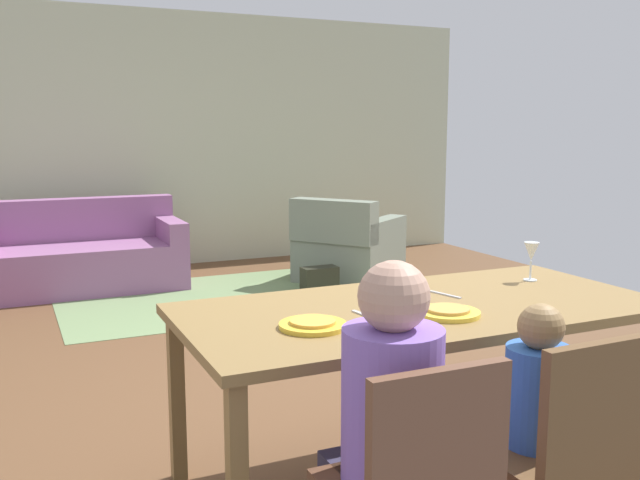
{
  "coord_description": "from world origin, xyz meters",
  "views": [
    {
      "loc": [
        -1.68,
        -3.54,
        1.48
      ],
      "look_at": [
        -0.05,
        0.04,
        0.85
      ],
      "focal_mm": 39.29,
      "sensor_mm": 36.0,
      "label": 1
    }
  ],
  "objects_px": {
    "person_man": "(385,453)",
    "armchair": "(347,248)",
    "plate_near_child": "(448,313)",
    "person_child": "(528,445)",
    "dining_chair_child": "(567,449)",
    "handbag": "(320,281)",
    "plate_near_man": "(313,325)",
    "dining_table": "(422,320)",
    "couch": "(82,257)",
    "wine_glass": "(531,253)"
  },
  "relations": [
    {
      "from": "wine_glass",
      "to": "handbag",
      "type": "bearing_deg",
      "value": 85.19
    },
    {
      "from": "person_child",
      "to": "couch",
      "type": "height_order",
      "value": "person_child"
    },
    {
      "from": "dining_chair_child",
      "to": "couch",
      "type": "bearing_deg",
      "value": 100.15
    },
    {
      "from": "armchair",
      "to": "handbag",
      "type": "distance_m",
      "value": 0.72
    },
    {
      "from": "person_man",
      "to": "handbag",
      "type": "xyz_separation_m",
      "value": [
        1.52,
        3.83,
        -0.38
      ]
    },
    {
      "from": "person_man",
      "to": "armchair",
      "type": "bearing_deg",
      "value": 64.74
    },
    {
      "from": "dining_table",
      "to": "armchair",
      "type": "xyz_separation_m",
      "value": [
        1.48,
        3.64,
        -0.38
      ]
    },
    {
      "from": "plate_near_child",
      "to": "handbag",
      "type": "distance_m",
      "value": 3.55
    },
    {
      "from": "couch",
      "to": "armchair",
      "type": "bearing_deg",
      "value": -16.04
    },
    {
      "from": "dining_table",
      "to": "armchair",
      "type": "distance_m",
      "value": 3.94
    },
    {
      "from": "plate_near_child",
      "to": "person_man",
      "type": "relative_size",
      "value": 0.23
    },
    {
      "from": "plate_near_man",
      "to": "handbag",
      "type": "bearing_deg",
      "value": 65.18
    },
    {
      "from": "dining_chair_child",
      "to": "handbag",
      "type": "height_order",
      "value": "dining_chair_child"
    },
    {
      "from": "plate_near_child",
      "to": "armchair",
      "type": "distance_m",
      "value": 4.12
    },
    {
      "from": "wine_glass",
      "to": "person_child",
      "type": "height_order",
      "value": "wine_glass"
    },
    {
      "from": "couch",
      "to": "wine_glass",
      "type": "bearing_deg",
      "value": -68.4
    },
    {
      "from": "couch",
      "to": "handbag",
      "type": "bearing_deg",
      "value": -31.45
    },
    {
      "from": "plate_near_man",
      "to": "plate_near_child",
      "type": "height_order",
      "value": "same"
    },
    {
      "from": "couch",
      "to": "person_child",
      "type": "bearing_deg",
      "value": -79.53
    },
    {
      "from": "dining_table",
      "to": "handbag",
      "type": "bearing_deg",
      "value": 72.96
    },
    {
      "from": "dining_chair_child",
      "to": "person_child",
      "type": "relative_size",
      "value": 0.94
    },
    {
      "from": "plate_near_child",
      "to": "plate_near_man",
      "type": "bearing_deg",
      "value": 173.77
    },
    {
      "from": "person_man",
      "to": "armchair",
      "type": "height_order",
      "value": "person_man"
    },
    {
      "from": "plate_near_child",
      "to": "wine_glass",
      "type": "distance_m",
      "value": 0.81
    },
    {
      "from": "dining_chair_child",
      "to": "person_child",
      "type": "xyz_separation_m",
      "value": [
        -0.0,
        0.17,
        -0.06
      ]
    },
    {
      "from": "couch",
      "to": "handbag",
      "type": "height_order",
      "value": "couch"
    },
    {
      "from": "dining_table",
      "to": "plate_near_child",
      "type": "distance_m",
      "value": 0.19
    },
    {
      "from": "armchair",
      "to": "handbag",
      "type": "relative_size",
      "value": 3.74
    },
    {
      "from": "plate_near_man",
      "to": "dining_table",
      "type": "bearing_deg",
      "value": 12.31
    },
    {
      "from": "dining_table",
      "to": "person_man",
      "type": "xyz_separation_m",
      "value": [
        -0.55,
        -0.66,
        -0.18
      ]
    },
    {
      "from": "person_man",
      "to": "plate_near_child",
      "type": "bearing_deg",
      "value": 41.05
    },
    {
      "from": "dining_chair_child",
      "to": "person_child",
      "type": "bearing_deg",
      "value": 90.51
    },
    {
      "from": "dining_chair_child",
      "to": "wine_glass",
      "type": "bearing_deg",
      "value": 54.67
    },
    {
      "from": "dining_table",
      "to": "person_man",
      "type": "relative_size",
      "value": 1.8
    },
    {
      "from": "couch",
      "to": "plate_near_man",
      "type": "bearing_deg",
      "value": -85.21
    },
    {
      "from": "dining_table",
      "to": "plate_near_child",
      "type": "height_order",
      "value": "plate_near_child"
    },
    {
      "from": "handbag",
      "to": "person_man",
      "type": "bearing_deg",
      "value": -111.67
    },
    {
      "from": "plate_near_man",
      "to": "dining_chair_child",
      "type": "distance_m",
      "value": 0.94
    },
    {
      "from": "person_man",
      "to": "couch",
      "type": "height_order",
      "value": "person_man"
    },
    {
      "from": "plate_near_child",
      "to": "handbag",
      "type": "relative_size",
      "value": 0.78
    },
    {
      "from": "dining_table",
      "to": "dining_chair_child",
      "type": "distance_m",
      "value": 0.86
    },
    {
      "from": "plate_near_man",
      "to": "armchair",
      "type": "xyz_separation_m",
      "value": [
        2.03,
        3.76,
        -0.45
      ]
    },
    {
      "from": "person_child",
      "to": "dining_chair_child",
      "type": "bearing_deg",
      "value": -89.49
    },
    {
      "from": "dining_table",
      "to": "plate_near_man",
      "type": "bearing_deg",
      "value": -167.69
    },
    {
      "from": "wine_glass",
      "to": "person_child",
      "type": "xyz_separation_m",
      "value": [
        -0.72,
        -0.84,
        -0.46
      ]
    },
    {
      "from": "person_child",
      "to": "armchair",
      "type": "xyz_separation_m",
      "value": [
        1.48,
        4.3,
        -0.11
      ]
    },
    {
      "from": "dining_table",
      "to": "wine_glass",
      "type": "bearing_deg",
      "value": 14.04
    },
    {
      "from": "handbag",
      "to": "armchair",
      "type": "bearing_deg",
      "value": 42.75
    },
    {
      "from": "plate_near_man",
      "to": "couch",
      "type": "height_order",
      "value": "couch"
    },
    {
      "from": "plate_near_child",
      "to": "person_child",
      "type": "distance_m",
      "value": 0.59
    }
  ]
}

